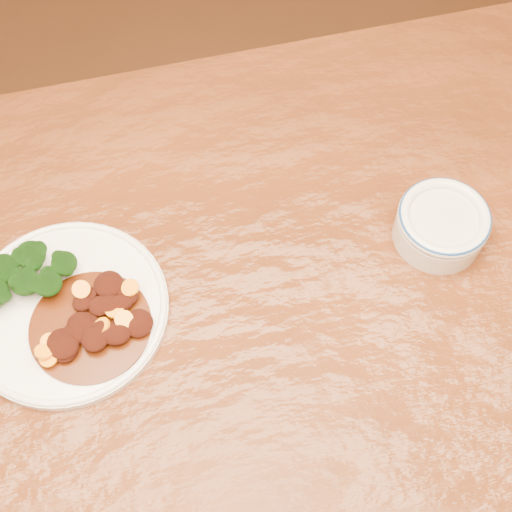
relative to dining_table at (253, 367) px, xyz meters
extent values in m
plane|color=#4D2D13|center=(0.00, 0.00, -0.67)|extent=(4.00, 4.00, 0.00)
cube|color=#5C2A10|center=(0.00, 0.00, 0.06)|extent=(1.60, 1.08, 0.04)
cylinder|color=white|center=(-0.21, 0.06, 0.09)|extent=(0.24, 0.24, 0.01)
torus|color=white|center=(-0.21, 0.06, 0.09)|extent=(0.24, 0.24, 0.01)
cylinder|color=#668B48|center=(-0.28, 0.11, 0.10)|extent=(0.01, 0.01, 0.01)
ellipsoid|color=black|center=(-0.28, 0.11, 0.12)|extent=(0.04, 0.04, 0.03)
cylinder|color=#668B48|center=(-0.21, 0.11, 0.10)|extent=(0.01, 0.01, 0.01)
ellipsoid|color=black|center=(-0.21, 0.11, 0.11)|extent=(0.03, 0.03, 0.02)
cylinder|color=#668B48|center=(-0.25, 0.13, 0.10)|extent=(0.01, 0.01, 0.01)
ellipsoid|color=black|center=(-0.25, 0.13, 0.12)|extent=(0.04, 0.04, 0.03)
cylinder|color=#668B48|center=(-0.23, 0.09, 0.10)|extent=(0.01, 0.01, 0.01)
ellipsoid|color=black|center=(-0.23, 0.09, 0.12)|extent=(0.03, 0.03, 0.03)
cylinder|color=#668B48|center=(-0.25, 0.09, 0.10)|extent=(0.01, 0.01, 0.01)
ellipsoid|color=black|center=(-0.25, 0.09, 0.12)|extent=(0.03, 0.03, 0.03)
cylinder|color=#668B48|center=(-0.29, 0.08, 0.10)|extent=(0.01, 0.01, 0.01)
cylinder|color=#481E07|center=(-0.18, 0.04, 0.09)|extent=(0.14, 0.14, 0.00)
ellipsoid|color=black|center=(-0.17, 0.02, 0.10)|extent=(0.03, 0.03, 0.02)
ellipsoid|color=black|center=(-0.16, 0.08, 0.10)|extent=(0.03, 0.04, 0.02)
ellipsoid|color=black|center=(-0.20, 0.03, 0.10)|extent=(0.03, 0.03, 0.02)
ellipsoid|color=black|center=(-0.19, 0.04, 0.10)|extent=(0.03, 0.03, 0.02)
ellipsoid|color=black|center=(-0.21, 0.02, 0.10)|extent=(0.04, 0.04, 0.02)
ellipsoid|color=black|center=(-0.15, 0.02, 0.10)|extent=(0.03, 0.03, 0.02)
ellipsoid|color=black|center=(-0.15, 0.03, 0.10)|extent=(0.02, 0.02, 0.01)
ellipsoid|color=black|center=(-0.15, 0.06, 0.10)|extent=(0.03, 0.02, 0.01)
ellipsoid|color=black|center=(-0.17, 0.06, 0.10)|extent=(0.03, 0.03, 0.01)
ellipsoid|color=black|center=(-0.19, 0.06, 0.10)|extent=(0.02, 0.02, 0.01)
ellipsoid|color=black|center=(-0.21, 0.01, 0.10)|extent=(0.03, 0.03, 0.02)
ellipsoid|color=black|center=(-0.18, 0.02, 0.10)|extent=(0.03, 0.03, 0.02)
ellipsoid|color=black|center=(-0.13, 0.03, 0.10)|extent=(0.03, 0.04, 0.02)
ellipsoid|color=black|center=(-0.17, 0.08, 0.10)|extent=(0.02, 0.02, 0.01)
ellipsoid|color=black|center=(-0.21, 0.01, 0.10)|extent=(0.03, 0.03, 0.02)
ellipsoid|color=black|center=(-0.18, 0.07, 0.10)|extent=(0.02, 0.02, 0.01)
ellipsoid|color=black|center=(-0.16, 0.06, 0.10)|extent=(0.03, 0.03, 0.01)
ellipsoid|color=black|center=(-0.14, 0.07, 0.10)|extent=(0.03, 0.02, 0.01)
ellipsoid|color=black|center=(-0.18, 0.04, 0.10)|extent=(0.03, 0.03, 0.01)
cylinder|color=orange|center=(-0.23, 0.02, 0.10)|extent=(0.02, 0.02, 0.01)
cylinder|color=orange|center=(-0.23, 0.01, 0.11)|extent=(0.03, 0.03, 0.01)
cylinder|color=orange|center=(-0.19, 0.08, 0.11)|extent=(0.03, 0.03, 0.02)
cylinder|color=orange|center=(-0.13, 0.07, 0.11)|extent=(0.03, 0.03, 0.01)
cylinder|color=orange|center=(-0.14, 0.03, 0.11)|extent=(0.03, 0.03, 0.01)
cylinder|color=orange|center=(-0.23, 0.00, 0.10)|extent=(0.03, 0.03, 0.01)
cylinder|color=orange|center=(-0.15, 0.05, 0.10)|extent=(0.03, 0.03, 0.00)
cylinder|color=orange|center=(-0.17, 0.03, 0.11)|extent=(0.03, 0.03, 0.02)
cylinder|color=beige|center=(0.25, 0.12, 0.10)|extent=(0.11, 0.11, 0.04)
cylinder|color=silver|center=(0.25, 0.12, 0.12)|extent=(0.09, 0.09, 0.01)
torus|color=beige|center=(0.25, 0.12, 0.12)|extent=(0.11, 0.11, 0.01)
torus|color=navy|center=(0.25, 0.12, 0.13)|extent=(0.11, 0.11, 0.01)
camera|label=1|loc=(-0.03, -0.31, 0.85)|focal=50.00mm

